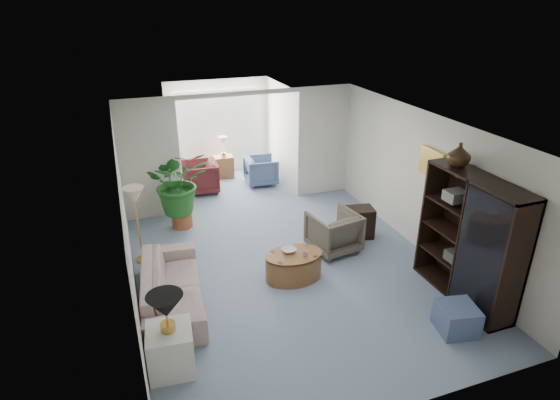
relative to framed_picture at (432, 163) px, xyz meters
name	(u,v)px	position (x,y,z in m)	size (l,w,h in m)	color
floor	(292,273)	(-2.46, 0.10, -1.70)	(6.00, 6.00, 0.00)	#7C8AA4
sunroom_floor	(231,186)	(-2.46, 4.20, -1.70)	(2.60, 2.60, 0.00)	#7C8AA4
back_pier_left	(150,160)	(-4.36, 3.10, -0.45)	(1.20, 0.12, 2.50)	white
back_pier_right	(323,142)	(-0.56, 3.10, -0.45)	(1.20, 0.12, 2.50)	white
back_header	(240,94)	(-2.46, 3.10, 0.75)	(2.60, 0.12, 0.10)	white
window_pane	(218,120)	(-2.46, 5.28, -0.30)	(2.20, 0.02, 1.50)	white
window_blinds	(219,120)	(-2.46, 5.25, -0.30)	(2.20, 0.02, 1.50)	white
framed_picture	(432,163)	(0.00, 0.00, 0.00)	(0.04, 0.50, 0.40)	#B5A591
sofa	(172,286)	(-4.44, -0.05, -1.39)	(2.15, 0.84, 0.63)	beige
end_table	(171,350)	(-4.64, -1.40, -1.40)	(0.55, 0.55, 0.60)	white
table_lamp	(165,306)	(-4.64, -1.40, -0.75)	(0.44, 0.44, 0.30)	black
floor_lamp	(134,195)	(-4.78, 1.38, -0.45)	(0.36, 0.36, 0.28)	beige
coffee_table	(294,266)	(-2.48, -0.02, -1.47)	(0.95, 0.95, 0.45)	brown
coffee_bowl	(289,250)	(-2.53, 0.08, -1.22)	(0.23, 0.23, 0.06)	silver
coffee_cup	(305,253)	(-2.33, -0.12, -1.21)	(0.10, 0.10, 0.09)	#B5B09F
wingback_chair	(334,232)	(-1.47, 0.59, -1.33)	(0.80, 0.82, 0.74)	#645D4F
side_table_dark	(360,222)	(-0.77, 0.89, -1.40)	(0.49, 0.40, 0.59)	black
entertainment_cabinet	(470,240)	(-0.23, -1.35, -0.72)	(0.47, 1.77, 1.96)	black
cabinet_urn	(459,155)	(-0.23, -0.85, 0.44)	(0.34, 0.34, 0.35)	#312010
ottoman	(457,318)	(-0.84, -2.00, -1.50)	(0.50, 0.50, 0.40)	#4D5B85
plant_pot	(182,219)	(-3.91, 2.46, -1.54)	(0.40, 0.40, 0.32)	#A3532F
house_plant	(179,182)	(-3.91, 2.46, -0.73)	(1.17, 1.01, 1.30)	#216121
sunroom_chair_blue	(261,171)	(-1.71, 4.12, -1.36)	(0.73, 0.75, 0.68)	#4D5B85
sunroom_chair_maroon	(200,177)	(-3.21, 4.12, -1.33)	(0.79, 0.81, 0.74)	#531C23
sunroom_table	(224,167)	(-2.46, 4.87, -1.42)	(0.46, 0.35, 0.56)	brown
shelf_clutter	(474,238)	(-0.28, -1.47, -0.61)	(0.30, 1.09, 1.06)	#5C5956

